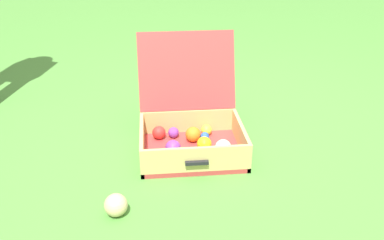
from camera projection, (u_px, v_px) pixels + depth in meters
name	position (u px, v px, depth m)	size (l,w,h in m)	color
ground_plane	(206.00, 149.00, 2.23)	(16.00, 16.00, 0.00)	#4C8C38
open_suitcase	(190.00, 127.00, 2.20)	(0.53, 0.61, 0.56)	#B23838
stray_ball_on_grass	(116.00, 205.00, 1.72)	(0.10, 0.10, 0.10)	#D1B784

